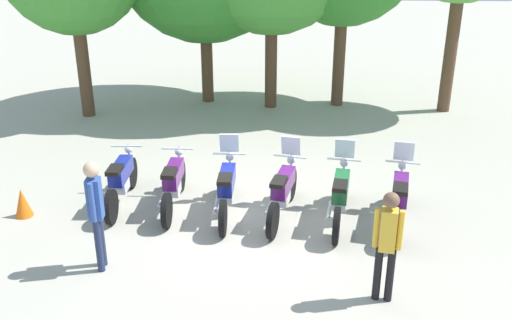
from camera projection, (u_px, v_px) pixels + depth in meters
ground_plane at (255, 215)px, 10.15m from camera, size 80.00×80.00×0.00m
motorcycle_0 at (121, 179)px, 10.42m from camera, size 0.62×2.19×0.99m
motorcycle_1 at (174, 182)px, 10.29m from camera, size 0.62×2.19×0.99m
motorcycle_2 at (227, 188)px, 10.04m from camera, size 0.62×2.19×1.37m
motorcycle_3 at (283, 190)px, 9.92m from camera, size 0.76×2.16×1.37m
motorcycle_4 at (340, 194)px, 9.77m from camera, size 0.70×2.18×1.37m
motorcycle_5 at (399, 197)px, 9.65m from camera, size 0.77×2.16×1.37m
person_0 at (387, 239)px, 7.39m from camera, size 0.41×0.26×1.67m
person_1 at (96, 207)px, 8.12m from camera, size 0.26×0.41×1.78m
traffic_cone at (23, 203)px, 10.00m from camera, size 0.32×0.32×0.55m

